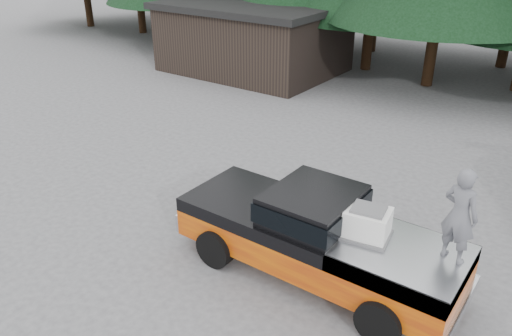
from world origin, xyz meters
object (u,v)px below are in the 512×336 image
Objects in this scene: man_on_bed at (460,215)px; utility_building at (254,37)px; air_compressor at (367,224)px; pickup_truck at (315,247)px.

man_on_bed is 18.14m from utility_building.
air_compressor is at bearing -46.76° from utility_building.
utility_building is (-13.31, 12.31, -0.54)m from man_on_bed.
pickup_truck is 1.41m from air_compressor.
man_on_bed is 0.21× the size of utility_building.
pickup_truck is at bearing 171.10° from air_compressor.
utility_building is (-11.81, 12.56, 0.06)m from air_compressor.
utility_building is at bearing -26.13° from man_on_bed.
utility_building reaches higher than man_on_bed.
air_compressor is at bearing 26.04° from man_on_bed.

